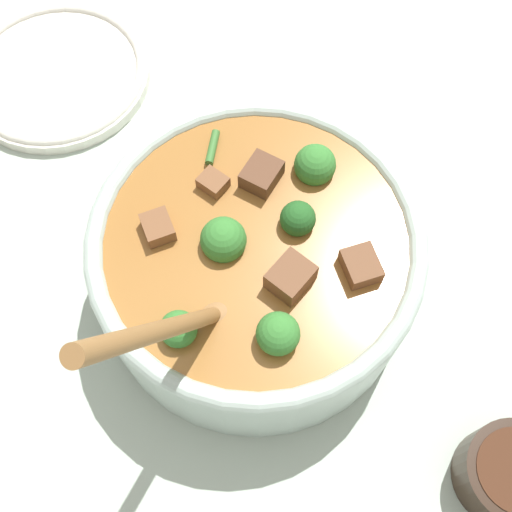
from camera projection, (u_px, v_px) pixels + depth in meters
The scene contains 4 objects.
ground_plane at pixel (256, 286), 0.59m from camera, with size 4.00×4.00×0.00m, color #ADBCAD.
stew_bowl at pixel (256, 260), 0.54m from camera, with size 0.28×0.27×0.29m.
condiment_bowl at pixel (510, 474), 0.50m from camera, with size 0.08×0.08×0.05m.
empty_plate at pixel (57, 74), 0.69m from camera, with size 0.20×0.20×0.02m.
Camera 1 is at (-0.09, -0.21, 0.55)m, focal length 45.00 mm.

